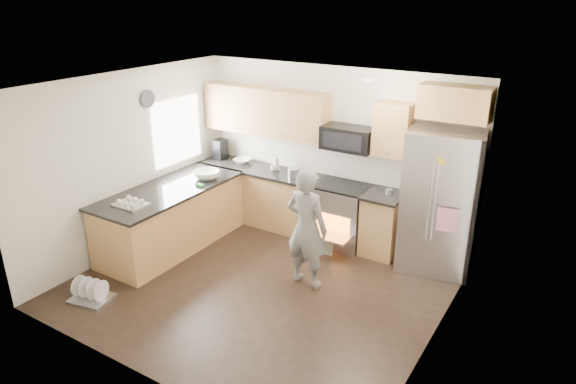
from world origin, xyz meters
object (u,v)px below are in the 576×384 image
Objects in this scene: stove_range at (343,201)px; dish_rack at (91,294)px; refrigerator at (440,201)px; person at (307,228)px.

stove_range reaches higher than dish_rack.
stove_range is at bearing 170.29° from refrigerator.
dish_rack is (-3.37, -3.08, -0.90)m from refrigerator.
dish_rack is (-2.08, -1.76, -0.72)m from person.
refrigerator is at bearing -130.53° from person.
stove_range is at bearing -80.38° from person.
person reaches higher than dish_rack.
refrigerator is 4.65m from dish_rack.
person is at bearing -84.15° from stove_range.
refrigerator is 3.61× the size of dish_rack.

